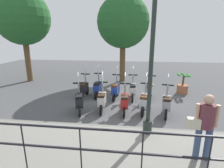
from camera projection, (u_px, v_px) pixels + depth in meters
The scene contains 18 objects.
ground_plane at pixel (123, 105), 7.67m from camera, with size 28.00×28.00×0.00m, color #4C4C4F.
promenade_walkway at pixel (116, 148), 4.63m from camera, with size 2.20×20.00×0.15m.
fence_railing at pixel (111, 144), 3.41m from camera, with size 0.04×16.03×1.07m.
lamp_post_near at pixel (151, 67), 4.71m from camera, with size 0.26×0.90×4.44m.
pedestrian_with_bag at pixel (205, 123), 3.86m from camera, with size 0.35×0.65×1.59m.
tree_large at pixel (22, 18), 10.83m from camera, with size 3.40×3.40×5.77m.
tree_distant at pixel (123, 22), 10.85m from camera, with size 3.25×3.25×5.42m.
potted_palm at pixel (183, 85), 9.19m from camera, with size 1.06×0.66×1.05m.
scooter_near_0 at pixel (166, 103), 6.60m from camera, with size 1.23×0.47×1.54m.
scooter_near_1 at pixel (144, 101), 6.82m from camera, with size 1.22×0.49×1.54m.
scooter_near_2 at pixel (125, 101), 6.79m from camera, with size 1.23×0.44×1.54m.
scooter_near_3 at pixel (102, 99), 7.00m from camera, with size 1.23×0.44×1.54m.
scooter_near_4 at pixel (79, 101), 6.87m from camera, with size 1.20×0.54×1.54m.
scooter_far_0 at pixel (149, 90), 8.21m from camera, with size 1.20×0.54×1.54m.
scooter_far_1 at pixel (133, 89), 8.31m from camera, with size 1.23×0.44×1.54m.
scooter_far_2 at pixel (116, 89), 8.36m from camera, with size 1.23×0.44×1.54m.
scooter_far_3 at pixel (98, 87), 8.66m from camera, with size 1.23×0.44×1.54m.
scooter_far_4 at pixel (84, 88), 8.53m from camera, with size 1.23×0.44×1.54m.
Camera 1 is at (-7.16, -0.38, 2.94)m, focal length 28.00 mm.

